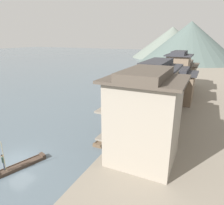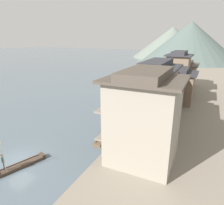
{
  "view_description": "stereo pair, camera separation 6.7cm",
  "coord_description": "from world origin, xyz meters",
  "px_view_note": "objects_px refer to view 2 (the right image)",
  "views": [
    {
      "loc": [
        16.59,
        -12.08,
        12.26
      ],
      "look_at": [
        3.18,
        16.13,
        2.1
      ],
      "focal_mm": 32.21,
      "sensor_mm": 36.0,
      "label": 1
    },
    {
      "loc": [
        16.65,
        -12.05,
        12.26
      ],
      "look_at": [
        3.18,
        16.13,
        2.1
      ],
      "focal_mm": 32.21,
      "sensor_mm": 36.0,
      "label": 2
    }
  ],
  "objects_px": {
    "boat_moored_nearest": "(105,138)",
    "house_waterfront_end": "(183,74)",
    "boat_midriver_drifting": "(110,87)",
    "boat_upstream_distant": "(158,76)",
    "boat_moored_third": "(112,94)",
    "boat_crossing_west": "(159,86)",
    "boatman_person": "(3,160)",
    "house_waterfront_tall": "(165,93)",
    "house_waterfront_far": "(178,73)",
    "boat_foreground_poled": "(21,165)",
    "boat_midriver_upstream": "(122,78)",
    "house_waterfront_narrow": "(177,85)",
    "boat_moored_second": "(133,110)",
    "boat_moored_far": "(129,84)",
    "house_waterfront_nearest": "(143,118)",
    "house_waterfront_second": "(155,96)"
  },
  "relations": [
    {
      "from": "boat_moored_far",
      "to": "boatman_person",
      "type": "bearing_deg",
      "value": -86.01
    },
    {
      "from": "boatman_person",
      "to": "house_waterfront_tall",
      "type": "relative_size",
      "value": 0.46
    },
    {
      "from": "boat_midriver_drifting",
      "to": "boat_upstream_distant",
      "type": "distance_m",
      "value": 21.75
    },
    {
      "from": "boat_foreground_poled",
      "to": "boat_moored_nearest",
      "type": "distance_m",
      "value": 9.98
    },
    {
      "from": "house_waterfront_second",
      "to": "house_waterfront_far",
      "type": "bearing_deg",
      "value": 90.08
    },
    {
      "from": "boatman_person",
      "to": "boat_midriver_upstream",
      "type": "distance_m",
      "value": 47.41
    },
    {
      "from": "house_waterfront_tall",
      "to": "house_waterfront_narrow",
      "type": "distance_m",
      "value": 6.44
    },
    {
      "from": "boat_foreground_poled",
      "to": "house_waterfront_tall",
      "type": "height_order",
      "value": "house_waterfront_tall"
    },
    {
      "from": "boat_upstream_distant",
      "to": "house_waterfront_tall",
      "type": "relative_size",
      "value": 0.63
    },
    {
      "from": "boat_moored_third",
      "to": "house_waterfront_second",
      "type": "relative_size",
      "value": 0.57
    },
    {
      "from": "boat_moored_third",
      "to": "boat_upstream_distant",
      "type": "height_order",
      "value": "boat_upstream_distant"
    },
    {
      "from": "boat_midriver_drifting",
      "to": "boat_moored_nearest",
      "type": "bearing_deg",
      "value": -64.95
    },
    {
      "from": "boatman_person",
      "to": "boat_moored_nearest",
      "type": "bearing_deg",
      "value": 61.26
    },
    {
      "from": "boat_moored_second",
      "to": "boat_moored_nearest",
      "type": "bearing_deg",
      "value": -88.07
    },
    {
      "from": "house_waterfront_far",
      "to": "boat_moored_third",
      "type": "bearing_deg",
      "value": -161.65
    },
    {
      "from": "house_waterfront_far",
      "to": "house_waterfront_end",
      "type": "bearing_deg",
      "value": 85.43
    },
    {
      "from": "boat_moored_nearest",
      "to": "house_waterfront_end",
      "type": "height_order",
      "value": "house_waterfront_end"
    },
    {
      "from": "boat_moored_second",
      "to": "house_waterfront_far",
      "type": "height_order",
      "value": "house_waterfront_far"
    },
    {
      "from": "house_waterfront_end",
      "to": "boat_foreground_poled",
      "type": "bearing_deg",
      "value": -105.24
    },
    {
      "from": "boat_foreground_poled",
      "to": "boat_upstream_distant",
      "type": "bearing_deg",
      "value": 88.89
    },
    {
      "from": "boat_moored_third",
      "to": "boat_crossing_west",
      "type": "distance_m",
      "value": 14.67
    },
    {
      "from": "boat_moored_nearest",
      "to": "house_waterfront_end",
      "type": "bearing_deg",
      "value": 79.64
    },
    {
      "from": "boat_midriver_upstream",
      "to": "house_waterfront_end",
      "type": "bearing_deg",
      "value": -20.92
    },
    {
      "from": "boat_moored_second",
      "to": "house_waterfront_tall",
      "type": "bearing_deg",
      "value": -2.75
    },
    {
      "from": "boatman_person",
      "to": "house_waterfront_end",
      "type": "relative_size",
      "value": 0.38
    },
    {
      "from": "boat_midriver_drifting",
      "to": "house_waterfront_nearest",
      "type": "xyz_separation_m",
      "value": [
        17.05,
        -27.6,
        4.97
      ]
    },
    {
      "from": "boat_crossing_west",
      "to": "house_waterfront_narrow",
      "type": "bearing_deg",
      "value": -66.38
    },
    {
      "from": "boat_midriver_upstream",
      "to": "house_waterfront_narrow",
      "type": "bearing_deg",
      "value": -45.99
    },
    {
      "from": "boat_moored_second",
      "to": "boat_midriver_upstream",
      "type": "xyz_separation_m",
      "value": [
        -12.73,
        25.61,
        0.05
      ]
    },
    {
      "from": "boat_moored_second",
      "to": "house_waterfront_far",
      "type": "bearing_deg",
      "value": 66.23
    },
    {
      "from": "house_waterfront_far",
      "to": "boatman_person",
      "type": "bearing_deg",
      "value": -107.4
    },
    {
      "from": "boat_midriver_upstream",
      "to": "boat_crossing_west",
      "type": "relative_size",
      "value": 0.82
    },
    {
      "from": "boat_foreground_poled",
      "to": "house_waterfront_end",
      "type": "height_order",
      "value": "house_waterfront_end"
    },
    {
      "from": "house_waterfront_nearest",
      "to": "house_waterfront_tall",
      "type": "relative_size",
      "value": 1.31
    },
    {
      "from": "boatman_person",
      "to": "boat_crossing_west",
      "type": "distance_m",
      "value": 41.68
    },
    {
      "from": "boat_foreground_poled",
      "to": "boat_midriver_upstream",
      "type": "xyz_separation_m",
      "value": [
        -8.1,
        45.41,
        0.09
      ]
    },
    {
      "from": "boat_midriver_drifting",
      "to": "house_waterfront_end",
      "type": "bearing_deg",
      "value": 18.18
    },
    {
      "from": "boat_midriver_drifting",
      "to": "boat_upstream_distant",
      "type": "height_order",
      "value": "boat_upstream_distant"
    },
    {
      "from": "boat_foreground_poled",
      "to": "house_waterfront_second",
      "type": "distance_m",
      "value": 16.86
    },
    {
      "from": "house_waterfront_far",
      "to": "house_waterfront_end",
      "type": "height_order",
      "value": "house_waterfront_far"
    },
    {
      "from": "boat_foreground_poled",
      "to": "house_waterfront_tall",
      "type": "xyz_separation_m",
      "value": [
        9.91,
        19.55,
        3.78
      ]
    },
    {
      "from": "boat_moored_third",
      "to": "house_waterfront_far",
      "type": "distance_m",
      "value": 14.62
    },
    {
      "from": "boat_midriver_drifting",
      "to": "boat_crossing_west",
      "type": "distance_m",
      "value": 13.01
    },
    {
      "from": "boat_midriver_drifting",
      "to": "boat_midriver_upstream",
      "type": "relative_size",
      "value": 0.97
    },
    {
      "from": "boat_midriver_upstream",
      "to": "house_waterfront_second",
      "type": "distance_m",
      "value": 37.74
    },
    {
      "from": "boat_moored_second",
      "to": "boat_moored_third",
      "type": "distance_m",
      "value": 10.89
    },
    {
      "from": "boat_foreground_poled",
      "to": "house_waterfront_tall",
      "type": "distance_m",
      "value": 22.24
    },
    {
      "from": "house_waterfront_nearest",
      "to": "boat_crossing_west",
      "type": "bearing_deg",
      "value": 100.09
    },
    {
      "from": "boat_moored_far",
      "to": "boat_crossing_west",
      "type": "height_order",
      "value": "boat_moored_far"
    },
    {
      "from": "boat_midriver_upstream",
      "to": "boat_upstream_distant",
      "type": "relative_size",
      "value": 1.02
    }
  ]
}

